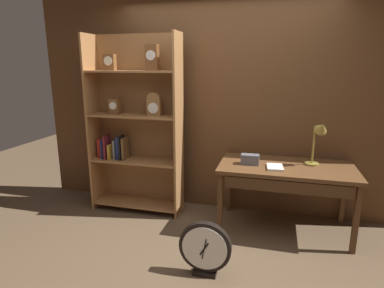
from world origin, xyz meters
TOP-DOWN VIEW (x-y plane):
  - ground_plane at (0.00, 0.00)m, footprint 10.00×10.00m
  - back_wood_panel at (0.00, 1.34)m, footprint 4.80×0.05m
  - bookshelf at (-1.03, 1.01)m, footprint 1.12×0.33m
  - workbench at (0.75, 0.88)m, footprint 1.41×0.74m
  - desk_lamp at (1.05, 0.98)m, footprint 0.21×0.22m
  - toolbox_small at (0.36, 0.86)m, footprint 0.19×0.10m
  - open_repair_manual at (0.63, 0.78)m, footprint 0.18×0.23m
  - round_clock_large at (0.08, -0.10)m, footprint 0.46×0.11m

SIDE VIEW (x-z plane):
  - ground_plane at x=0.00m, z-range 0.00..0.00m
  - round_clock_large at x=0.08m, z-range 0.00..0.50m
  - workbench at x=0.75m, z-range 0.29..1.03m
  - open_repair_manual at x=0.63m, z-range 0.74..0.77m
  - toolbox_small at x=0.36m, z-range 0.74..0.85m
  - bookshelf at x=-1.03m, z-range -0.01..2.13m
  - desk_lamp at x=1.05m, z-range 0.82..1.32m
  - back_wood_panel at x=0.00m, z-range 0.00..2.60m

